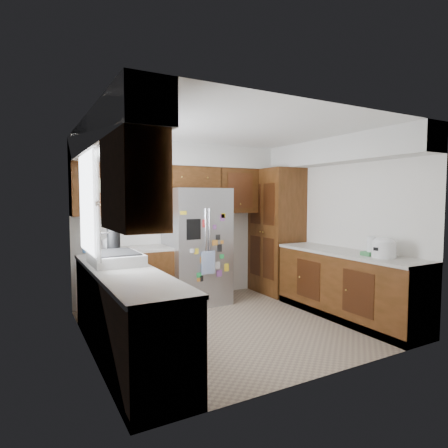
% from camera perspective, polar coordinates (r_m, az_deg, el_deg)
% --- Properties ---
extents(floor, '(3.60, 3.60, 0.00)m').
position_cam_1_polar(floor, '(5.04, 1.80, -15.15)').
color(floor, tan).
rests_on(floor, ground).
extents(room_shell, '(3.64, 3.24, 2.52)m').
position_cam_1_polar(room_shell, '(5.03, -1.32, 5.92)').
color(room_shell, white).
rests_on(room_shell, ground).
extents(left_counter_run, '(1.36, 3.20, 0.92)m').
position_cam_1_polar(left_counter_run, '(4.43, -14.05, -12.16)').
color(left_counter_run, '#3D230B').
rests_on(left_counter_run, ground).
extents(right_counter_run, '(0.63, 2.25, 0.92)m').
position_cam_1_polar(right_counter_run, '(5.48, 18.25, -9.19)').
color(right_counter_run, '#3D230B').
rests_on(right_counter_run, ground).
extents(pantry, '(0.60, 0.90, 2.15)m').
position_cam_1_polar(pantry, '(6.58, 7.97, -1.08)').
color(pantry, '#3D230B').
rests_on(pantry, ground).
extents(fridge, '(0.90, 0.79, 1.80)m').
position_cam_1_polar(fridge, '(5.88, -4.18, -3.37)').
color(fridge, gray).
rests_on(fridge, ground).
extents(bridge_cabinet, '(0.96, 0.34, 0.35)m').
position_cam_1_polar(bridge_cabinet, '(6.05, -5.13, 7.03)').
color(bridge_cabinet, '#3D230B').
rests_on(bridge_cabinet, fridge).
extents(fridge_top_items, '(0.82, 0.32, 0.27)m').
position_cam_1_polar(fridge_top_items, '(5.99, -5.78, 9.90)').
color(fridge_top_items, '#151FA2').
rests_on(fridge_top_items, bridge_cabinet).
extents(sink_assembly, '(0.52, 0.70, 0.37)m').
position_cam_1_polar(sink_assembly, '(4.35, -16.17, -4.98)').
color(sink_assembly, silver).
rests_on(sink_assembly, left_counter_run).
extents(left_counter_clutter, '(0.40, 0.77, 0.38)m').
position_cam_1_polar(left_counter_clutter, '(5.05, -17.46, -3.05)').
color(left_counter_clutter, black).
rests_on(left_counter_clutter, left_counter_run).
extents(rice_cooker, '(0.30, 0.29, 0.25)m').
position_cam_1_polar(rice_cooker, '(5.01, 23.17, -3.22)').
color(rice_cooker, white).
rests_on(rice_cooker, right_counter_run).
extents(paper_towel, '(0.11, 0.11, 0.25)m').
position_cam_1_polar(paper_towel, '(5.12, 21.54, -3.13)').
color(paper_towel, white).
rests_on(paper_towel, right_counter_run).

